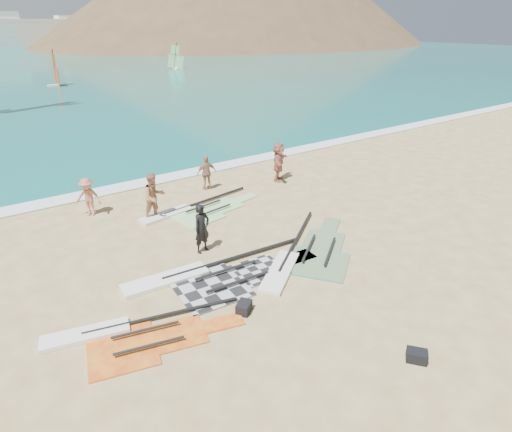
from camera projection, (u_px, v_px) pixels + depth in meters
ground at (339, 288)px, 13.09m from camera, size 300.00×300.00×0.00m
surf_line at (167, 178)px, 22.18m from camera, size 300.00×1.20×0.04m
headland_main at (244, 44)px, 154.21m from camera, size 143.00×143.00×45.00m
headland_minor at (299, 40)px, 180.17m from camera, size 70.00×70.00×28.00m
rig_grey at (211, 276)px, 13.60m from camera, size 6.47×2.77×0.21m
rig_green at (194, 211)px, 18.28m from camera, size 5.60×2.54×0.20m
rig_orange at (303, 256)px, 14.72m from camera, size 5.78×4.50×0.20m
rig_red at (128, 336)px, 11.02m from camera, size 5.13×2.63×0.20m
gear_bag_near at (244, 307)px, 11.94m from camera, size 0.60×0.57×0.31m
gear_bag_far at (417, 356)px, 10.22m from camera, size 0.56×0.58×0.29m
person_wetsuit at (202, 228)px, 14.80m from camera, size 0.74×0.57×1.79m
beachgoer_left at (154, 197)px, 17.22m from camera, size 1.03×0.85×1.97m
beachgoer_mid at (88, 197)px, 17.65m from camera, size 1.20×1.15×1.64m
beachgoer_back at (207, 173)px, 20.41m from camera, size 1.02×0.50×1.68m
beachgoer_right at (279, 162)px, 21.51m from camera, size 1.76×1.66×1.98m
windsurfer_centre at (56, 75)px, 53.30m from camera, size 2.42×2.96×4.41m
windsurfer_right at (176, 61)px, 71.78m from camera, size 2.36×2.29×4.26m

